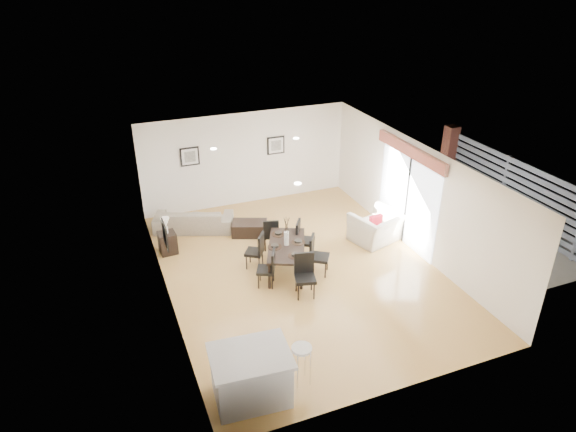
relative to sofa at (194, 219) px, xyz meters
name	(u,v)px	position (x,y,z in m)	size (l,w,h in m)	color
ground	(300,270)	(1.85, -2.88, -0.30)	(8.00, 8.00, 0.00)	#B4854A
wall_back	(246,159)	(1.85, 1.12, 1.05)	(6.00, 0.04, 2.70)	white
wall_front	(401,328)	(1.85, -6.88, 1.05)	(6.00, 0.04, 2.70)	white
wall_left	(164,244)	(-1.15, -2.88, 1.05)	(0.04, 8.00, 2.70)	white
wall_right	(416,197)	(4.85, -2.88, 1.05)	(0.04, 8.00, 2.70)	white
ceiling	(301,161)	(1.85, -2.88, 2.40)	(6.00, 8.00, 0.02)	white
sofa	(194,219)	(0.00, 0.00, 0.00)	(2.04, 0.80, 0.60)	#A29583
armchair	(377,227)	(4.19, -2.31, 0.09)	(1.18, 1.03, 0.77)	beige
courtyard_plant_a	(533,233)	(7.75, -3.93, 0.02)	(0.57, 0.49, 0.63)	#3D6129
courtyard_plant_b	(469,203)	(7.37, -1.97, 0.05)	(0.39, 0.39, 0.70)	#3D6129
dining_table	(287,247)	(1.56, -2.75, 0.31)	(1.38, 1.80, 0.67)	black
dining_chair_wnear	(269,267)	(0.98, -3.18, 0.18)	(0.51, 0.51, 0.86)	black
dining_chair_wfar	(257,249)	(0.98, -2.38, 0.19)	(0.54, 0.54, 0.87)	black
dining_chair_enear	(316,253)	(2.14, -3.10, 0.22)	(0.58, 0.58, 0.93)	black
dining_chair_efar	(302,237)	(2.14, -2.30, 0.22)	(0.57, 0.57, 0.92)	black
dining_chair_head	(305,272)	(1.58, -3.74, 0.23)	(0.52, 0.52, 0.95)	black
dining_chair_foot	(271,233)	(1.54, -1.74, 0.17)	(0.46, 0.46, 0.84)	black
vase	(287,234)	(1.56, -2.75, 0.66)	(0.89, 1.37, 0.69)	white
coffee_table	(250,228)	(1.29, -0.81, -0.12)	(0.89, 0.54, 0.36)	black
side_table	(168,243)	(-0.85, -0.95, -0.03)	(0.41, 0.41, 0.54)	black
table_lamp	(165,224)	(-0.85, -0.95, 0.51)	(0.21, 0.21, 0.41)	white
cushion	(376,222)	(4.08, -2.42, 0.31)	(0.35, 0.11, 0.35)	#AD1625
kitchen_island	(251,376)	(-0.38, -6.11, 0.16)	(1.36, 1.09, 0.90)	#B9B9BB
bar_stool	(302,352)	(0.51, -6.11, 0.35)	(0.35, 0.35, 0.76)	white
framed_print_back_left	(190,157)	(0.25, 1.09, 1.35)	(0.52, 0.04, 0.52)	black
framed_print_back_right	(276,145)	(2.75, 1.09, 1.35)	(0.52, 0.04, 0.52)	black
framed_print_left_wall	(165,235)	(-1.12, -3.08, 1.35)	(0.04, 0.52, 0.52)	black
sliding_door	(409,181)	(4.80, -2.58, 1.37)	(0.12, 2.70, 2.57)	white
courtyard	(492,181)	(8.01, -2.01, 0.63)	(6.00, 6.00, 2.00)	gray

